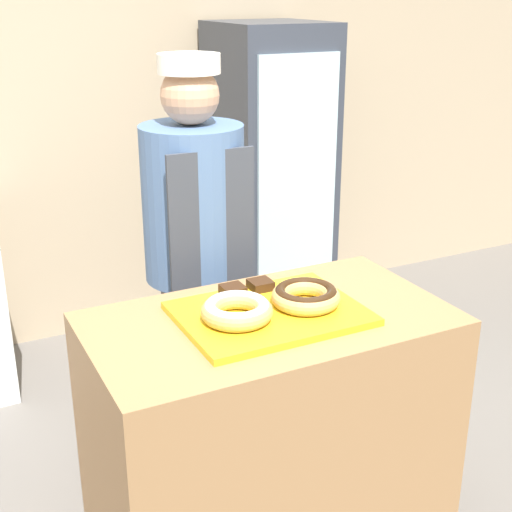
{
  "coord_description": "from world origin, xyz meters",
  "views": [
    {
      "loc": [
        -0.99,
        -1.87,
        1.96
      ],
      "look_at": [
        0.0,
        0.1,
        1.13
      ],
      "focal_mm": 50.0,
      "sensor_mm": 36.0,
      "label": 1
    }
  ],
  "objects_px": {
    "baker_person": "(196,261)",
    "donut_light_glaze": "(237,310)",
    "serving_tray": "(270,314)",
    "brownie_back_left": "(233,290)",
    "brownie_back_right": "(261,285)",
    "donut_chocolate_glaze": "(306,295)",
    "beverage_fridge": "(270,181)"
  },
  "relations": [
    {
      "from": "baker_person",
      "to": "donut_light_glaze",
      "type": "bearing_deg",
      "value": -101.53
    },
    {
      "from": "serving_tray",
      "to": "donut_light_glaze",
      "type": "relative_size",
      "value": 2.58
    },
    {
      "from": "brownie_back_left",
      "to": "donut_light_glaze",
      "type": "bearing_deg",
      "value": -111.21
    },
    {
      "from": "donut_light_glaze",
      "to": "brownie_back_right",
      "type": "height_order",
      "value": "donut_light_glaze"
    },
    {
      "from": "donut_chocolate_glaze",
      "to": "brownie_back_right",
      "type": "bearing_deg",
      "value": 111.21
    },
    {
      "from": "serving_tray",
      "to": "brownie_back_right",
      "type": "relative_size",
      "value": 7.7
    },
    {
      "from": "serving_tray",
      "to": "baker_person",
      "type": "distance_m",
      "value": 0.69
    },
    {
      "from": "brownie_back_right",
      "to": "beverage_fridge",
      "type": "height_order",
      "value": "beverage_fridge"
    },
    {
      "from": "donut_light_glaze",
      "to": "baker_person",
      "type": "bearing_deg",
      "value": 78.47
    },
    {
      "from": "donut_chocolate_glaze",
      "to": "baker_person",
      "type": "bearing_deg",
      "value": 98.73
    },
    {
      "from": "brownie_back_right",
      "to": "baker_person",
      "type": "bearing_deg",
      "value": 93.92
    },
    {
      "from": "serving_tray",
      "to": "brownie_back_right",
      "type": "xyz_separation_m",
      "value": [
        0.05,
        0.17,
        0.03
      ]
    },
    {
      "from": "donut_light_glaze",
      "to": "beverage_fridge",
      "type": "relative_size",
      "value": 0.13
    },
    {
      "from": "donut_light_glaze",
      "to": "donut_chocolate_glaze",
      "type": "height_order",
      "value": "same"
    },
    {
      "from": "brownie_back_right",
      "to": "baker_person",
      "type": "relative_size",
      "value": 0.04
    },
    {
      "from": "serving_tray",
      "to": "brownie_back_left",
      "type": "relative_size",
      "value": 7.7
    },
    {
      "from": "donut_light_glaze",
      "to": "baker_person",
      "type": "relative_size",
      "value": 0.13
    },
    {
      "from": "brownie_back_right",
      "to": "brownie_back_left",
      "type": "bearing_deg",
      "value": 180.0
    },
    {
      "from": "donut_light_glaze",
      "to": "baker_person",
      "type": "xyz_separation_m",
      "value": [
        0.14,
        0.7,
        -0.1
      ]
    },
    {
      "from": "donut_chocolate_glaze",
      "to": "beverage_fridge",
      "type": "bearing_deg",
      "value": 65.82
    },
    {
      "from": "brownie_back_left",
      "to": "brownie_back_right",
      "type": "relative_size",
      "value": 1.0
    },
    {
      "from": "brownie_back_left",
      "to": "serving_tray",
      "type": "bearing_deg",
      "value": -72.68
    },
    {
      "from": "serving_tray",
      "to": "brownie_back_right",
      "type": "bearing_deg",
      "value": 72.68
    },
    {
      "from": "serving_tray",
      "to": "beverage_fridge",
      "type": "xyz_separation_m",
      "value": [
        0.92,
        1.74,
        -0.07
      ]
    },
    {
      "from": "donut_chocolate_glaze",
      "to": "brownie_back_left",
      "type": "height_order",
      "value": "donut_chocolate_glaze"
    },
    {
      "from": "donut_light_glaze",
      "to": "brownie_back_right",
      "type": "relative_size",
      "value": 2.99
    },
    {
      "from": "donut_light_glaze",
      "to": "brownie_back_left",
      "type": "distance_m",
      "value": 0.2
    },
    {
      "from": "serving_tray",
      "to": "brownie_back_left",
      "type": "xyz_separation_m",
      "value": [
        -0.05,
        0.17,
        0.03
      ]
    },
    {
      "from": "donut_light_glaze",
      "to": "donut_chocolate_glaze",
      "type": "distance_m",
      "value": 0.25
    },
    {
      "from": "serving_tray",
      "to": "donut_light_glaze",
      "type": "xyz_separation_m",
      "value": [
        -0.13,
        -0.02,
        0.05
      ]
    },
    {
      "from": "donut_chocolate_glaze",
      "to": "brownie_back_left",
      "type": "bearing_deg",
      "value": 133.74
    },
    {
      "from": "brownie_back_right",
      "to": "baker_person",
      "type": "distance_m",
      "value": 0.52
    }
  ]
}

